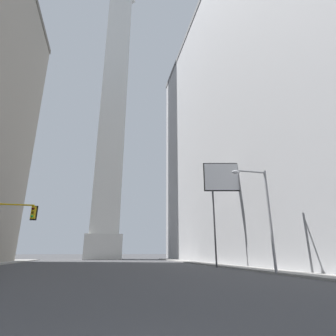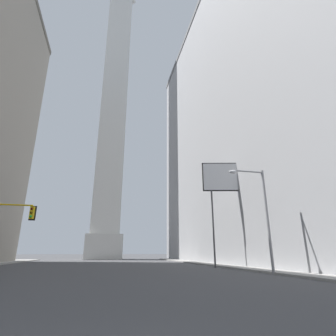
{
  "view_description": "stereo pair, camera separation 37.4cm",
  "coord_description": "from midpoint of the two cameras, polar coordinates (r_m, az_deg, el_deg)",
  "views": [
    {
      "loc": [
        -0.19,
        -2.35,
        1.48
      ],
      "look_at": [
        10.23,
        40.8,
        15.74
      ],
      "focal_mm": 28.0,
      "sensor_mm": 36.0,
      "label": 1
    },
    {
      "loc": [
        0.17,
        -2.44,
        1.48
      ],
      "look_at": [
        10.23,
        40.8,
        15.74
      ],
      "focal_mm": 28.0,
      "sensor_mm": 36.0,
      "label": 2
    }
  ],
  "objects": [
    {
      "name": "sidewalk_right",
      "position": [
        26.94,
        19.26,
        -19.87
      ],
      "size": [
        5.0,
        68.36,
        0.15
      ],
      "primitive_type": "cube",
      "color": "gray",
      "rests_on": "ground_plane"
    },
    {
      "name": "building_right",
      "position": [
        47.34,
        23.59,
        10.32
      ],
      "size": [
        26.67,
        55.31,
        45.2
      ],
      "color": "#9E9EA0",
      "rests_on": "ground_plane"
    },
    {
      "name": "obelisk",
      "position": [
        69.71,
        -11.89,
        14.24
      ],
      "size": [
        7.51,
        7.51,
        78.59
      ],
      "color": "silver",
      "rests_on": "ground_plane"
    },
    {
      "name": "street_lamp",
      "position": [
        20.74,
        19.48,
        -8.02
      ],
      "size": [
        2.87,
        0.36,
        7.48
      ],
      "color": "gray",
      "rests_on": "ground_plane"
    },
    {
      "name": "billboard_sign",
      "position": [
        29.48,
        12.82,
        -2.71
      ],
      "size": [
        5.46,
        1.5,
        10.97
      ],
      "color": "#3F3F42",
      "rests_on": "ground_plane"
    }
  ]
}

